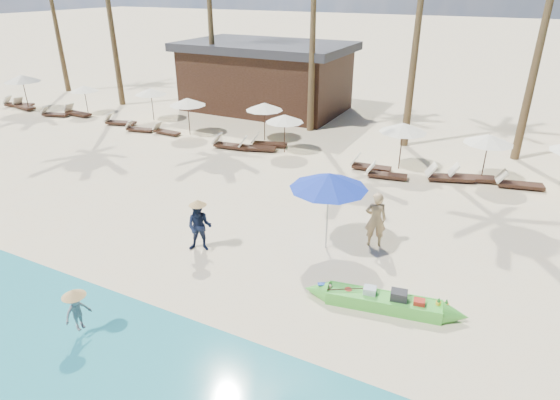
% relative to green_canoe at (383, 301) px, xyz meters
% --- Properties ---
extents(ground, '(240.00, 240.00, 0.00)m').
position_rel_green_canoe_xyz_m(ground, '(-4.88, -0.19, -0.20)').
color(ground, beige).
rests_on(ground, ground).
extents(wet_sand_strip, '(240.00, 4.50, 0.01)m').
position_rel_green_canoe_xyz_m(wet_sand_strip, '(-4.88, -5.19, -0.20)').
color(wet_sand_strip, tan).
rests_on(wet_sand_strip, ground).
extents(green_canoe, '(4.73, 1.12, 0.60)m').
position_rel_green_canoe_xyz_m(green_canoe, '(0.00, 0.00, 0.00)').
color(green_canoe, green).
rests_on(green_canoe, ground).
extents(tourist, '(0.80, 0.66, 1.87)m').
position_rel_green_canoe_xyz_m(tourist, '(-1.17, 3.06, 0.73)').
color(tourist, tan).
rests_on(tourist, ground).
extents(vendor_green, '(0.98, 0.88, 1.65)m').
position_rel_green_canoe_xyz_m(vendor_green, '(-6.02, 0.27, 0.62)').
color(vendor_green, '#151E3A').
rests_on(vendor_green, ground).
extents(vendor_yellow, '(0.50, 0.72, 1.02)m').
position_rel_green_canoe_xyz_m(vendor_yellow, '(-6.26, -4.34, 0.49)').
color(vendor_yellow, gray).
rests_on(vendor_yellow, ground).
extents(blue_umbrella, '(2.42, 2.42, 2.60)m').
position_rel_green_canoe_xyz_m(blue_umbrella, '(-2.49, 2.18, 2.15)').
color(blue_umbrella, '#99999E').
rests_on(blue_umbrella, ground).
extents(resort_parasol_0, '(2.28, 2.28, 2.34)m').
position_rel_green_canoe_xyz_m(resort_parasol_0, '(-26.85, 9.78, 1.91)').
color(resort_parasol_0, '#351F16').
rests_on(resort_parasol_0, ground).
extents(lounger_0_left, '(2.06, 1.23, 0.67)m').
position_rel_green_canoe_xyz_m(lounger_0_left, '(-28.37, 10.07, 0.02)').
color(lounger_0_left, '#351F16').
rests_on(lounger_0_left, ground).
extents(lounger_0_right, '(2.05, 0.96, 0.67)m').
position_rel_green_canoe_xyz_m(lounger_0_right, '(-27.44, 9.85, 0.02)').
color(lounger_0_right, '#351F16').
rests_on(lounger_0_right, ground).
extents(resort_parasol_1, '(1.77, 1.77, 1.82)m').
position_rel_green_canoe_xyz_m(resort_parasol_1, '(-22.57, 10.89, 1.44)').
color(resort_parasol_1, '#351F16').
rests_on(resort_parasol_1, ground).
extents(lounger_1_left, '(1.77, 1.01, 0.58)m').
position_rel_green_canoe_xyz_m(lounger_1_left, '(-24.01, 9.43, -0.01)').
color(lounger_1_left, '#351F16').
rests_on(lounger_1_left, ground).
extents(lounger_1_right, '(1.98, 0.71, 0.66)m').
position_rel_green_canoe_xyz_m(lounger_1_right, '(-22.85, 10.24, 0.02)').
color(lounger_1_right, '#351F16').
rests_on(lounger_1_right, ground).
extents(resort_parasol_2, '(1.92, 1.92, 1.98)m').
position_rel_green_canoe_xyz_m(resort_parasol_2, '(-17.75, 11.66, 1.58)').
color(resort_parasol_2, '#351F16').
rests_on(resort_parasol_2, ground).
extents(lounger_2_left, '(1.94, 1.08, 0.63)m').
position_rel_green_canoe_xyz_m(lounger_2_left, '(-18.88, 9.85, 0.01)').
color(lounger_2_left, '#351F16').
rests_on(lounger_2_left, ground).
extents(resort_parasol_3, '(2.00, 2.00, 2.06)m').
position_rel_green_canoe_xyz_m(resort_parasol_3, '(-13.91, 10.22, 1.66)').
color(resort_parasol_3, '#351F16').
rests_on(resort_parasol_3, ground).
extents(lounger_3_left, '(1.68, 0.84, 0.55)m').
position_rel_green_canoe_xyz_m(lounger_3_left, '(-16.91, 9.35, -0.02)').
color(lounger_3_left, '#351F16').
rests_on(lounger_3_left, ground).
extents(lounger_3_right, '(1.68, 0.57, 0.57)m').
position_rel_green_canoe_xyz_m(lounger_3_right, '(-15.19, 9.66, -0.01)').
color(lounger_3_right, '#351F16').
rests_on(lounger_3_right, ground).
extents(resort_parasol_4, '(1.98, 1.98, 2.04)m').
position_rel_green_canoe_xyz_m(resort_parasol_4, '(-9.69, 11.25, 1.64)').
color(resort_parasol_4, '#351F16').
rests_on(resort_parasol_4, ground).
extents(lounger_4_left, '(1.98, 0.84, 0.65)m').
position_rel_green_canoe_xyz_m(lounger_4_left, '(-10.65, 9.17, 0.01)').
color(lounger_4_left, '#351F16').
rests_on(lounger_4_left, ground).
extents(lounger_4_right, '(1.93, 1.12, 0.63)m').
position_rel_green_canoe_xyz_m(lounger_4_right, '(-9.00, 10.29, 0.01)').
color(lounger_4_right, '#351F16').
rests_on(lounger_4_right, ground).
extents(resort_parasol_5, '(1.88, 1.88, 1.93)m').
position_rel_green_canoe_xyz_m(resort_parasol_5, '(-7.84, 9.94, 1.54)').
color(resort_parasol_5, '#351F16').
rests_on(resort_parasol_5, ground).
extents(lounger_5_left, '(1.96, 1.12, 0.64)m').
position_rel_green_canoe_xyz_m(lounger_5_left, '(-9.26, 9.47, 0.01)').
color(lounger_5_left, '#351F16').
rests_on(lounger_5_left, ground).
extents(resort_parasol_6, '(2.11, 2.11, 2.17)m').
position_rel_green_canoe_xyz_m(resort_parasol_6, '(-2.13, 10.25, 1.75)').
color(resort_parasol_6, '#351F16').
rests_on(resort_parasol_6, ground).
extents(lounger_6_left, '(1.87, 0.73, 0.62)m').
position_rel_green_canoe_xyz_m(lounger_6_left, '(-3.32, 9.48, 0.00)').
color(lounger_6_left, '#351F16').
rests_on(lounger_6_left, ground).
extents(lounger_6_right, '(1.83, 0.83, 0.60)m').
position_rel_green_canoe_xyz_m(lounger_6_right, '(-2.41, 8.85, -0.00)').
color(lounger_6_right, '#351F16').
rests_on(lounger_6_right, ground).
extents(resort_parasol_7, '(2.02, 2.02, 2.08)m').
position_rel_green_canoe_xyz_m(resort_parasol_7, '(1.40, 10.49, 1.67)').
color(resort_parasol_7, '#351F16').
rests_on(resort_parasol_7, ground).
extents(lounger_7_left, '(2.09, 1.24, 0.68)m').
position_rel_green_canoe_xyz_m(lounger_7_left, '(0.08, 9.74, 0.02)').
color(lounger_7_left, '#351F16').
rests_on(lounger_7_left, ground).
extents(lounger_7_right, '(2.03, 1.10, 0.66)m').
position_rel_green_canoe_xyz_m(lounger_7_right, '(0.93, 10.17, 0.02)').
color(lounger_7_right, '#351F16').
rests_on(lounger_7_right, ground).
extents(lounger_8_left, '(1.97, 0.99, 0.64)m').
position_rel_green_canoe_xyz_m(lounger_8_left, '(2.80, 10.29, 0.01)').
color(lounger_8_left, '#351F16').
rests_on(lounger_8_left, ground).
extents(pavilion_west, '(10.80, 6.60, 4.30)m').
position_rel_green_canoe_xyz_m(pavilion_west, '(-12.88, 17.31, 1.99)').
color(pavilion_west, '#351F16').
rests_on(pavilion_west, ground).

